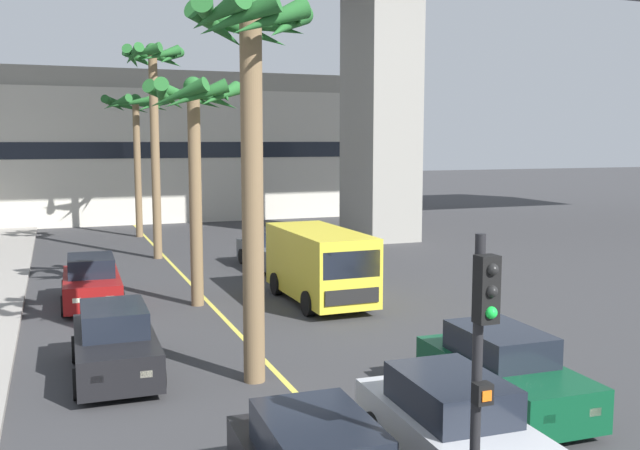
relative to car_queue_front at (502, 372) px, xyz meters
The scene contains 13 objects.
lane_stripe_center 11.35m from the car_queue_front, 108.17° to the left, with size 0.14×56.00×0.01m, color #DBCC4C.
pier_building_backdrop 37.88m from the car_queue_front, 95.38° to the left, with size 34.46×8.04×9.60m.
car_queue_front is the anchor object (origin of this frame).
car_queue_second 16.46m from the car_queue_front, 89.42° to the left, with size 1.95×4.16×1.56m.
car_queue_fourth 3.12m from the car_queue_front, 138.79° to the right, with size 1.93×4.15×1.56m.
car_queue_fifth 13.91m from the car_queue_front, 120.59° to the left, with size 1.91×4.14×1.56m.
car_queue_sixth 8.38m from the car_queue_front, 145.90° to the left, with size 1.88×4.13×1.56m.
delivery_van 9.80m from the car_queue_front, 90.89° to the left, with size 2.21×5.27×2.36m.
traffic_light_median_near 6.25m from the car_queue_front, 127.92° to the right, with size 0.24×0.37×4.20m.
palm_tree_near_median 28.69m from the car_queue_front, 97.77° to the left, with size 3.68×3.70×7.68m.
palm_tree_mid_median 21.83m from the car_queue_front, 100.74° to the left, with size 2.78×2.79×9.38m.
palm_tree_far_median 12.51m from the car_queue_front, 110.10° to the left, with size 3.12×3.11×7.18m.
palm_tree_farthest_median 7.69m from the car_queue_front, 142.23° to the left, with size 2.73×2.76×8.20m.
Camera 1 is at (-4.52, 2.00, 5.23)m, focal length 39.65 mm.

